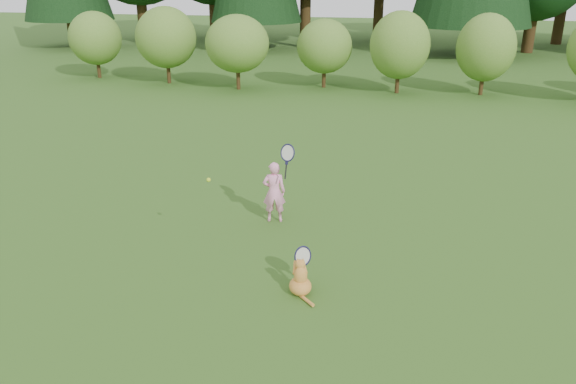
# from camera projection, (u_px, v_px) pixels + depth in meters

# --- Properties ---
(ground) EXTENTS (100.00, 100.00, 0.00)m
(ground) POSITION_uv_depth(u_px,v_px,m) (263.00, 254.00, 8.23)
(ground) COLOR #205016
(ground) RESTS_ON ground
(shrub_row) EXTENTS (28.00, 3.00, 2.80)m
(shrub_row) POSITION_uv_depth(u_px,v_px,m) (359.00, 50.00, 19.56)
(shrub_row) COLOR #4D7B26
(shrub_row) RESTS_ON ground
(child) EXTENTS (0.60, 0.40, 1.53)m
(child) POSITION_uv_depth(u_px,v_px,m) (275.00, 191.00, 9.17)
(child) COLOR #FF98C4
(child) RESTS_ON ground
(cat) EXTENTS (0.46, 0.70, 0.67)m
(cat) POSITION_uv_depth(u_px,v_px,m) (300.00, 275.00, 7.16)
(cat) COLOR #BB6A23
(cat) RESTS_ON ground
(tennis_ball) EXTENTS (0.06, 0.06, 0.06)m
(tennis_ball) POSITION_uv_depth(u_px,v_px,m) (209.00, 180.00, 7.72)
(tennis_ball) COLOR #BFE51A
(tennis_ball) RESTS_ON ground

